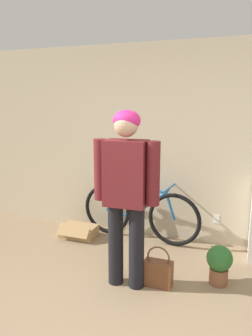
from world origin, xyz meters
name	(u,v)px	position (x,y,z in m)	size (l,w,h in m)	color
wall_back	(177,144)	(0.00, 2.50, 1.30)	(8.00, 0.07, 2.60)	beige
person	(126,185)	(-0.22, 1.16, 1.06)	(0.67, 0.27, 1.78)	black
bicycle	(139,213)	(-0.45, 2.28, 0.37)	(1.69, 0.46, 0.78)	black
handbag	(158,272)	(0.09, 1.24, 0.14)	(0.29, 0.15, 0.43)	brown
cardboard_box	(79,231)	(-1.26, 2.06, 0.08)	(0.48, 0.37, 0.22)	tan
potted_plant	(219,263)	(0.67, 1.49, 0.23)	(0.26, 0.26, 0.42)	brown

